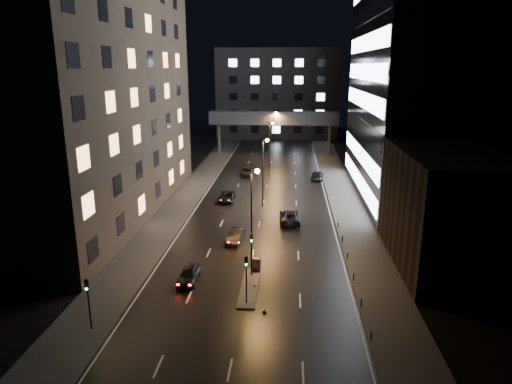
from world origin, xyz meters
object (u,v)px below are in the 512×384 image
at_px(car_away_a, 189,275).
at_px(car_toward_a, 290,216).
at_px(car_toward_b, 317,175).
at_px(car_away_c, 227,197).
at_px(car_away_b, 236,236).
at_px(utility_cabinet, 257,264).
at_px(car_away_d, 247,171).

bearing_deg(car_away_a, car_toward_a, 62.85).
relative_size(car_toward_a, car_toward_b, 1.10).
xyz_separation_m(car_away_c, car_toward_b, (14.73, 15.20, 0.05)).
bearing_deg(car_away_a, car_away_b, 73.83).
bearing_deg(car_away_c, utility_cabinet, -76.54).
bearing_deg(car_toward_a, utility_cabinet, 76.20).
bearing_deg(car_toward_a, car_away_a, 60.40).
distance_m(car_toward_a, car_toward_b, 24.85).
bearing_deg(car_toward_b, utility_cabinet, 83.69).
height_order(car_away_a, car_away_d, car_away_d).
height_order(car_away_a, car_toward_a, car_toward_a).
bearing_deg(utility_cabinet, car_away_b, 118.73).
distance_m(car_away_d, car_toward_b, 13.32).
relative_size(car_away_b, car_away_d, 0.79).
bearing_deg(utility_cabinet, car_toward_b, 85.80).
bearing_deg(car_away_a, car_away_d, 88.86).
xyz_separation_m(car_away_c, car_toward_a, (9.76, -9.14, 0.09)).
distance_m(car_toward_a, utility_cabinet, 15.80).
relative_size(car_away_a, car_away_c, 0.86).
bearing_deg(car_toward_b, car_away_a, 76.49).
height_order(car_toward_a, car_toward_b, car_toward_a).
relative_size(car_away_c, utility_cabinet, 3.97).
xyz_separation_m(car_away_b, car_toward_a, (6.41, 7.50, 0.06)).
bearing_deg(car_toward_b, car_away_d, -4.51).
distance_m(car_toward_b, utility_cabinet, 40.65).
relative_size(car_away_b, car_away_c, 0.88).
height_order(car_away_a, car_toward_b, car_toward_b).
height_order(car_away_b, utility_cabinet, car_away_b).
xyz_separation_m(car_away_a, utility_cabinet, (6.36, 2.80, 0.05)).
height_order(car_away_b, car_away_d, car_away_d).
bearing_deg(car_away_b, car_toward_a, 55.99).
bearing_deg(car_away_d, utility_cabinet, -85.84).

